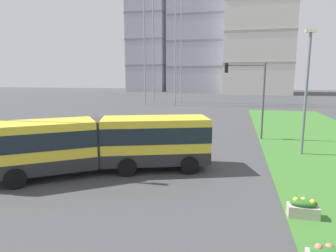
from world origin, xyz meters
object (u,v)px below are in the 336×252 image
(apartment_tower_westcentre, at_px, (200,19))
(apartment_tower_west, at_px, (149,29))
(apartment_tower_centre, at_px, (259,20))
(flower_planter_2, at_px, (303,208))
(streetlight_median, at_px, (306,88))
(articulated_bus, at_px, (106,143))
(traffic_light_far_right, at_px, (251,88))
(car_grey_wagon, at_px, (123,127))

(apartment_tower_westcentre, bearing_deg, apartment_tower_west, 165.56)
(apartment_tower_centre, bearing_deg, flower_planter_2, -92.20)
(apartment_tower_centre, bearing_deg, apartment_tower_west, 162.50)
(apartment_tower_west, bearing_deg, flower_planter_2, -69.78)
(flower_planter_2, relative_size, apartment_tower_westcentre, 0.02)
(streetlight_median, distance_m, apartment_tower_centre, 79.23)
(apartment_tower_westcentre, bearing_deg, articulated_bus, -85.84)
(traffic_light_far_right, xyz_separation_m, apartment_tower_west, (-35.15, 85.16, 19.22))
(traffic_light_far_right, bearing_deg, articulated_bus, -126.66)
(car_grey_wagon, distance_m, apartment_tower_west, 92.27)
(car_grey_wagon, bearing_deg, apartment_tower_centre, 77.73)
(articulated_bus, height_order, traffic_light_far_right, traffic_light_far_right)
(car_grey_wagon, xyz_separation_m, streetlight_median, (14.56, -3.50, 3.85))
(articulated_bus, height_order, flower_planter_2, articulated_bus)
(articulated_bus, bearing_deg, traffic_light_far_right, 53.34)
(car_grey_wagon, height_order, apartment_tower_west, apartment_tower_west)
(articulated_bus, xyz_separation_m, apartment_tower_westcentre, (-6.61, 90.83, 23.78))
(traffic_light_far_right, relative_size, apartment_tower_westcentre, 0.13)
(car_grey_wagon, relative_size, apartment_tower_west, 0.10)
(car_grey_wagon, relative_size, streetlight_median, 0.54)
(flower_planter_2, bearing_deg, apartment_tower_westcentre, 99.77)
(car_grey_wagon, xyz_separation_m, traffic_light_far_right, (11.19, 0.96, 3.63))
(articulated_bus, relative_size, car_grey_wagon, 2.54)
(car_grey_wagon, distance_m, apartment_tower_centre, 78.50)
(apartment_tower_west, bearing_deg, apartment_tower_centre, -17.50)
(flower_planter_2, xyz_separation_m, streetlight_median, (1.90, 9.78, 4.18))
(car_grey_wagon, distance_m, flower_planter_2, 18.35)
(car_grey_wagon, relative_size, traffic_light_far_right, 0.70)
(traffic_light_far_right, bearing_deg, apartment_tower_centre, 86.21)
(apartment_tower_westcentre, xyz_separation_m, apartment_tower_centre, (19.54, -7.34, -2.30))
(car_grey_wagon, bearing_deg, apartment_tower_west, 105.55)
(articulated_bus, relative_size, apartment_tower_west, 0.24)
(articulated_bus, distance_m, traffic_light_far_right, 13.88)
(flower_planter_2, bearing_deg, articulated_bus, 160.91)
(flower_planter_2, relative_size, apartment_tower_west, 0.02)
(streetlight_median, xyz_separation_m, apartment_tower_westcentre, (-18.10, 84.36, 20.82))
(flower_planter_2, xyz_separation_m, apartment_tower_centre, (3.34, 86.81, 22.70))
(streetlight_median, height_order, apartment_tower_centre, apartment_tower_centre)
(articulated_bus, bearing_deg, flower_planter_2, -19.09)
(articulated_bus, height_order, apartment_tower_west, apartment_tower_west)
(articulated_bus, distance_m, flower_planter_2, 10.22)
(car_grey_wagon, relative_size, apartment_tower_centre, 0.10)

